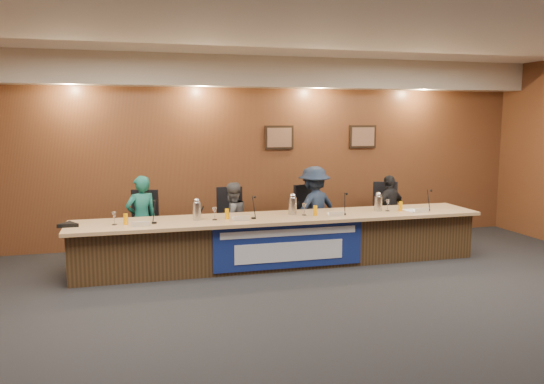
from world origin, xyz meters
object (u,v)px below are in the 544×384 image
(carafe_mid, at_px, (293,206))
(panelist_a, at_px, (142,219))
(office_chair_a, at_px, (142,230))
(carafe_left, at_px, (197,211))
(office_chair_b, at_px, (231,225))
(carafe_right, at_px, (378,204))
(panelist_b, at_px, (232,220))
(office_chair_c, at_px, (312,221))
(dais_body, at_px, (281,242))
(banner, at_px, (289,246))
(office_chair_d, at_px, (387,217))
(speakerphone, at_px, (68,225))
(panelist_c, at_px, (314,209))
(panelist_d, at_px, (389,211))

(carafe_mid, bearing_deg, panelist_a, 163.96)
(office_chair_a, height_order, carafe_left, carafe_left)
(office_chair_b, relative_size, carafe_right, 2.08)
(panelist_b, relative_size, office_chair_c, 2.47)
(office_chair_b, bearing_deg, office_chair_c, 4.47)
(panelist_b, bearing_deg, carafe_mid, 117.84)
(office_chair_a, distance_m, carafe_right, 3.69)
(office_chair_c, bearing_deg, dais_body, -148.85)
(office_chair_b, relative_size, carafe_mid, 1.90)
(banner, relative_size, office_chair_a, 4.58)
(office_chair_d, bearing_deg, speakerphone, -153.29)
(panelist_b, xyz_separation_m, speakerphone, (-2.36, -0.73, 0.18))
(panelist_c, height_order, carafe_mid, panelist_c)
(office_chair_a, xyz_separation_m, office_chair_c, (2.77, 0.00, 0.00))
(office_chair_a, bearing_deg, banner, -13.33)
(carafe_right, bearing_deg, panelist_b, 162.50)
(dais_body, distance_m, panelist_c, 1.07)
(carafe_mid, bearing_deg, speakerphone, -178.21)
(office_chair_d, height_order, speakerphone, speakerphone)
(panelist_d, bearing_deg, dais_body, -5.29)
(panelist_b, height_order, office_chair_a, panelist_b)
(panelist_d, height_order, carafe_left, panelist_d)
(office_chair_b, bearing_deg, carafe_right, -15.39)
(panelist_d, xyz_separation_m, office_chair_c, (-1.37, 0.10, -0.13))
(panelist_c, bearing_deg, office_chair_b, -25.15)
(dais_body, bearing_deg, office_chair_c, 45.90)
(banner, distance_m, speakerphone, 3.03)
(office_chair_d, bearing_deg, panelist_a, -161.17)
(office_chair_d, distance_m, carafe_right, 1.04)
(panelist_d, relative_size, office_chair_b, 2.56)
(panelist_a, height_order, carafe_left, panelist_a)
(office_chair_a, xyz_separation_m, office_chair_d, (4.14, 0.00, 0.00))
(carafe_left, bearing_deg, panelist_d, 11.86)
(panelist_d, bearing_deg, office_chair_b, -24.99)
(banner, bearing_deg, dais_body, 90.00)
(panelist_a, height_order, carafe_mid, panelist_a)
(office_chair_a, distance_m, carafe_left, 1.18)
(panelist_c, xyz_separation_m, carafe_left, (-2.01, -0.71, 0.17))
(panelist_c, bearing_deg, speakerphone, -9.88)
(office_chair_b, distance_m, carafe_left, 1.11)
(carafe_left, bearing_deg, office_chair_a, 133.03)
(panelist_b, relative_size, carafe_mid, 4.68)
(office_chair_d, bearing_deg, carafe_left, -149.08)
(carafe_left, distance_m, carafe_mid, 1.45)
(office_chair_a, bearing_deg, panelist_b, 13.05)
(panelist_c, bearing_deg, carafe_right, 118.72)
(office_chair_d, bearing_deg, office_chair_c, -162.55)
(carafe_right, bearing_deg, office_chair_c, 135.86)
(panelist_b, bearing_deg, banner, 95.74)
(carafe_right, bearing_deg, office_chair_b, 160.15)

